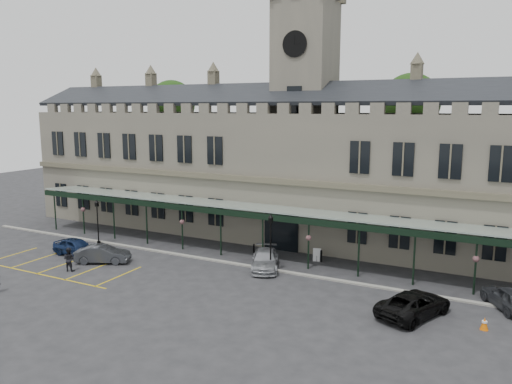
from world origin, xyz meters
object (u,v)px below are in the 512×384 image
at_px(sign_board, 317,255).
at_px(person_b, 69,259).
at_px(clock_tower, 305,101).
at_px(traffic_cone, 484,324).
at_px(lamp_post_mid, 271,238).
at_px(car_left_a, 76,247).
at_px(car_van, 414,304).
at_px(car_taxi, 265,260).
at_px(station_building, 303,172).
at_px(lamp_post_left, 97,218).
at_px(car_left_b, 103,254).
at_px(car_right_a, 509,298).

height_order(sign_board, person_b, person_b).
xyz_separation_m(clock_tower, traffic_cone, (16.94, -14.42, -12.75)).
relative_size(lamp_post_mid, traffic_cone, 6.25).
bearing_deg(sign_board, car_left_a, -173.58).
bearing_deg(car_van, car_taxi, 4.92).
bearing_deg(car_taxi, sign_board, 26.75).
relative_size(station_building, traffic_cone, 81.59).
bearing_deg(person_b, lamp_post_left, -76.00).
relative_size(sign_board, car_left_a, 0.25).
bearing_deg(traffic_cone, car_left_a, -179.79).
bearing_deg(car_left_b, sign_board, -87.55).
height_order(clock_tower, car_left_a, clock_tower).
height_order(clock_tower, car_right_a, clock_tower).
distance_m(station_building, person_b, 22.24).
distance_m(sign_board, car_right_a, 14.71).
bearing_deg(station_building, clock_tower, 90.00).
distance_m(car_left_b, car_right_a, 29.99).
xyz_separation_m(sign_board, car_taxi, (-2.99, -3.60, 0.18)).
bearing_deg(lamp_post_left, lamp_post_mid, -0.01).
bearing_deg(clock_tower, station_building, -90.00).
bearing_deg(car_van, lamp_post_left, 16.57).
bearing_deg(clock_tower, sign_board, -59.47).
bearing_deg(sign_board, lamp_post_left, 175.95).
distance_m(lamp_post_mid, person_b, 15.71).
bearing_deg(car_left_a, person_b, -137.76).
xyz_separation_m(clock_tower, car_taxi, (0.97, -10.31, -12.39)).
relative_size(lamp_post_mid, car_right_a, 1.03).
xyz_separation_m(car_van, person_b, (-25.30, -3.50, 0.18)).
relative_size(station_building, car_van, 11.12).
bearing_deg(clock_tower, car_van, -47.67).
distance_m(traffic_cone, car_taxi, 16.50).
xyz_separation_m(station_building, car_left_b, (-11.50, -14.93, -5.75)).
xyz_separation_m(lamp_post_mid, sign_board, (2.22, 4.22, -2.18)).
distance_m(car_taxi, car_van, 12.67).
xyz_separation_m(car_left_a, car_right_a, (33.16, 3.99, 0.02)).
relative_size(car_taxi, person_b, 2.65).
xyz_separation_m(clock_tower, lamp_post_left, (-15.97, -10.93, -10.63)).
distance_m(traffic_cone, car_left_a, 31.94).
bearing_deg(person_b, traffic_cone, 172.30).
xyz_separation_m(car_left_a, car_van, (28.00, 0.26, 0.00)).
bearing_deg(car_left_a, car_right_a, -80.74).
bearing_deg(lamp_post_left, car_left_b, -42.43).
height_order(station_building, lamp_post_left, station_building).
bearing_deg(car_van, car_left_b, 24.89).
height_order(car_left_a, car_right_a, car_right_a).
height_order(sign_board, car_taxi, car_taxi).
distance_m(lamp_post_mid, car_left_a, 17.23).
bearing_deg(car_van, clock_tower, -24.53).
relative_size(lamp_post_mid, person_b, 2.46).
height_order(sign_board, car_left_a, car_left_a).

